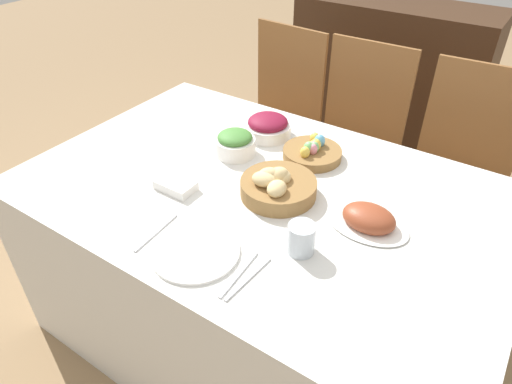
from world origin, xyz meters
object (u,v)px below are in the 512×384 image
sideboard (387,84)px  beet_salad_bowl (268,126)px  chair_far_right (457,172)px  chair_far_center (352,141)px  knife (239,274)px  spoon (248,279)px  green_salad_bowl (235,143)px  egg_basket (312,152)px  bread_basket (277,185)px  fork (156,232)px  chair_far_left (276,118)px  ham_platter (369,219)px  dinner_plate (195,252)px  butter_dish (176,185)px  drinking_cup (301,239)px

sideboard → beet_salad_bowl: (-0.02, -1.38, 0.30)m
chair_far_right → chair_far_center: size_ratio=1.00×
chair_far_center → knife: 1.27m
beet_salad_bowl → spoon: beet_salad_bowl is taller
chair_far_right → green_salad_bowl: bearing=-135.0°
green_salad_bowl → spoon: bearing=-51.1°
egg_basket → knife: egg_basket is taller
egg_basket → green_salad_bowl: green_salad_bowl is taller
bread_basket → sideboard: bearing=97.4°
green_salad_bowl → spoon: (0.40, -0.50, -0.04)m
chair_far_right → knife: chair_far_right is taller
fork → egg_basket: bearing=69.8°
green_salad_bowl → spoon: green_salad_bowl is taller
chair_far_left → ham_platter: 1.23m
chair_far_left → beet_salad_bowl: 0.68m
chair_far_center → dinner_plate: size_ratio=3.88×
chair_far_right → knife: size_ratio=5.18×
chair_far_left → fork: chair_far_left is taller
bread_basket → ham_platter: bread_basket is taller
spoon → chair_far_right: bearing=80.9°
chair_far_right → egg_basket: chair_far_right is taller
chair_far_left → ham_platter: bearing=-40.1°
bread_basket → green_salad_bowl: 0.30m
sideboard → spoon: (0.35, -2.06, 0.26)m
butter_dish → chair_far_center: bearing=78.2°
ham_platter → beet_salad_bowl: bearing=151.3°
chair_far_center → chair_far_right: bearing=0.2°
chair_far_left → bread_basket: 1.06m
chair_far_left → drinking_cup: (0.73, -1.06, 0.28)m
chair_far_right → ham_platter: bearing=-99.2°
chair_far_right → egg_basket: 0.78m
sideboard → egg_basket: (0.21, -1.43, 0.29)m
chair_far_left → dinner_plate: 1.34m
egg_basket → fork: (-0.19, -0.63, -0.02)m
egg_basket → knife: 0.65m
egg_basket → knife: bearing=-79.5°
chair_far_left → spoon: chair_far_left is taller
chair_far_left → spoon: (0.67, -1.23, 0.24)m
beet_salad_bowl → butter_dish: 0.49m
chair_far_left → egg_basket: bearing=-43.9°
butter_dish → bread_basket: bearing=28.0°
chair_far_left → bread_basket: bearing=-53.4°
ham_platter → sideboard: bearing=107.5°
fork → chair_far_left: bearing=101.3°
knife → sideboard: bearing=95.0°
egg_basket → chair_far_center: bearing=96.9°
egg_basket → green_salad_bowl: size_ratio=1.43×
egg_basket → knife: size_ratio=1.15×
fork → green_salad_bowl: bearing=93.9°
chair_far_center → green_salad_bowl: 0.81m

